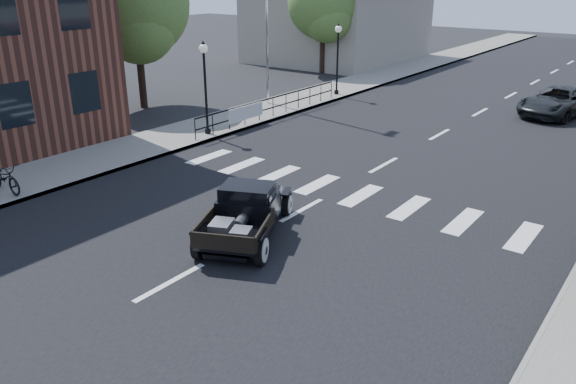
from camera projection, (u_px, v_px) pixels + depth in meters
The scene contains 14 objects.
ground at pixel (257, 235), 14.57m from camera, with size 120.00×120.00×0.00m, color black.
road at pixel (465, 121), 25.77m from camera, with size 14.00×80.00×0.02m, color black.
road_markings at pixel (419, 146), 22.04m from camera, with size 12.00×60.00×0.06m, color silver, non-canonical shape.
sidewalk_left at pixel (312, 96), 30.47m from camera, with size 3.00×80.00×0.15m, color gray.
low_building_left at pixel (339, 26), 42.90m from camera, with size 10.00×12.00×5.00m, color #9E9585.
railing at pixel (273, 105), 25.86m from camera, with size 0.08×10.00×1.00m, color black, non-canonical shape.
banner at pixel (246, 118), 24.39m from camera, with size 0.04×2.20×0.60m, color silver, non-canonical shape.
lamp_post_b at pixel (206, 88), 22.53m from camera, with size 0.36×0.36×3.74m, color black, non-canonical shape.
lamp_post_c at pixel (337, 59), 30.00m from camera, with size 0.36×0.36×3.74m, color black, non-canonical shape.
big_tree_near at pixel (137, 30), 26.94m from camera, with size 5.15×5.15×7.57m, color #49682C, non-canonical shape.
big_tree_far at pixel (323, 20), 36.68m from camera, with size 4.68×4.68×6.88m, color #49682C, non-canonical shape.
hotrod_pickup at pixel (246, 212), 14.28m from camera, with size 1.86×3.98×1.38m, color black, non-canonical shape.
second_car at pixel (559, 102), 26.42m from camera, with size 2.22×4.81×1.34m, color black.
motorcycle at pixel (4, 177), 16.92m from camera, with size 0.59×1.71×0.90m, color black.
Camera 1 is at (8.49, -10.07, 6.38)m, focal length 35.00 mm.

